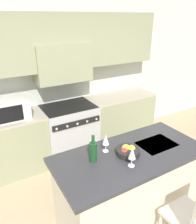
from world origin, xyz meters
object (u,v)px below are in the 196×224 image
object	(u,v)px
island_chair	(195,216)
wine_bottle	(93,151)
fruit_bowl	(128,151)
wine_glass_near	(132,154)
wine_glass_far	(106,140)
range_stove	(69,131)
microwave	(7,109)

from	to	relation	value
island_chair	wine_bottle	size ratio (longest dim) A/B	3.20
island_chair	wine_bottle	bearing A→B (deg)	130.40
fruit_bowl	wine_glass_near	bearing A→B (deg)	-117.07
wine_bottle	fruit_bowl	bearing A→B (deg)	-13.09
wine_bottle	wine_glass_far	xyz separation A→B (m)	(0.20, 0.08, 0.03)
range_stove	island_chair	bearing A→B (deg)	-82.30
wine_glass_near	island_chair	bearing A→B (deg)	-52.93
wine_bottle	fruit_bowl	size ratio (longest dim) A/B	1.14
island_chair	fruit_bowl	bearing A→B (deg)	112.93
wine_bottle	wine_glass_near	xyz separation A→B (m)	(0.29, -0.28, 0.03)
range_stove	wine_glass_far	distance (m)	1.60
island_chair	wine_glass_near	distance (m)	0.87
island_chair	wine_glass_near	world-z (taller)	wine_glass_near
microwave	wine_glass_near	world-z (taller)	microwave
microwave	island_chair	size ratio (longest dim) A/B	0.62
wine_bottle	island_chair	bearing A→B (deg)	-49.60
range_stove	island_chair	world-z (taller)	island_chair
microwave	fruit_bowl	xyz separation A→B (m)	(0.96, -1.65, -0.10)
microwave	island_chair	xyz separation A→B (m)	(1.26, -2.37, -0.55)
wine_glass_far	fruit_bowl	xyz separation A→B (m)	(0.18, -0.17, -0.11)
range_stove	wine_glass_far	size ratio (longest dim) A/B	4.38
microwave	fruit_bowl	distance (m)	1.91
range_stove	microwave	world-z (taller)	microwave
wine_glass_near	range_stove	bearing A→B (deg)	87.39
range_stove	wine_glass_far	xyz separation A→B (m)	(-0.17, -1.46, 0.62)
wine_glass_near	fruit_bowl	distance (m)	0.24
wine_bottle	wine_glass_near	world-z (taller)	wine_bottle
microwave	island_chair	world-z (taller)	microwave
microwave	fruit_bowl	bearing A→B (deg)	-59.77
wine_bottle	wine_glass_near	distance (m)	0.40
wine_glass_near	fruit_bowl	bearing A→B (deg)	62.93
wine_glass_far	island_chair	bearing A→B (deg)	-61.24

